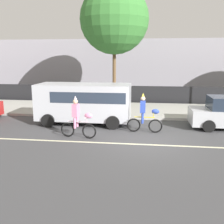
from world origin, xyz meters
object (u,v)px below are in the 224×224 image
Objects in this scene: parade_cyclist_cobalt at (145,115)px; parked_van_silver at (85,101)px; parade_cyclist_pink at (78,120)px; pedestrian_onlooker at (61,95)px.

parked_van_silver is at bearing 157.65° from parade_cyclist_cobalt.
parked_van_silver reaches higher than parade_cyclist_pink.
parked_van_silver is (-0.27, 2.60, 0.44)m from parade_cyclist_pink.
parade_cyclist_cobalt is 0.38× the size of parked_van_silver.
parade_cyclist_pink is 1.00× the size of parade_cyclist_cobalt.
parade_cyclist_cobalt is 3.53m from parked_van_silver.
parked_van_silver is at bearing -54.84° from pedestrian_onlooker.
parked_van_silver is 3.09× the size of pedestrian_onlooker.
parade_cyclist_cobalt is at bearing -22.35° from parked_van_silver.
parade_cyclist_pink is at bearing -156.82° from parade_cyclist_cobalt.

